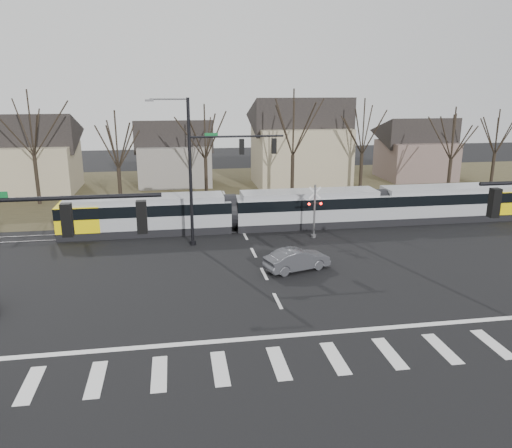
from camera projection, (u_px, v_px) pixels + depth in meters
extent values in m
plane|color=black|center=(286.00, 318.00, 24.34)|extent=(140.00, 140.00, 0.00)
cube|color=#38331E|center=(222.00, 189.00, 54.78)|extent=(140.00, 28.00, 0.01)
cube|color=silver|center=(30.00, 385.00, 18.85)|extent=(0.60, 2.60, 0.01)
cube|color=silver|center=(96.00, 379.00, 19.22)|extent=(0.60, 2.60, 0.01)
cube|color=silver|center=(159.00, 374.00, 19.60)|extent=(0.60, 2.60, 0.01)
cube|color=silver|center=(220.00, 368.00, 19.97)|extent=(0.60, 2.60, 0.01)
cube|color=silver|center=(279.00, 363.00, 20.35)|extent=(0.60, 2.60, 0.01)
cube|color=silver|center=(335.00, 358.00, 20.73)|extent=(0.60, 2.60, 0.01)
cube|color=silver|center=(390.00, 353.00, 21.10)|extent=(0.60, 2.60, 0.01)
cube|color=silver|center=(442.00, 348.00, 21.48)|extent=(0.60, 2.60, 0.01)
cube|color=silver|center=(493.00, 344.00, 21.85)|extent=(0.60, 2.60, 0.01)
cube|color=silver|center=(295.00, 335.00, 22.63)|extent=(28.00, 0.35, 0.01)
cube|color=silver|center=(278.00, 301.00, 26.24)|extent=(0.18, 2.00, 0.01)
cube|color=silver|center=(264.00, 274.00, 30.05)|extent=(0.18, 2.00, 0.01)
cube|color=silver|center=(254.00, 253.00, 33.85)|extent=(0.18, 2.00, 0.01)
cube|color=silver|center=(245.00, 236.00, 37.66)|extent=(0.18, 2.00, 0.01)
cube|color=silver|center=(238.00, 222.00, 41.46)|extent=(0.18, 2.00, 0.01)
cube|color=silver|center=(233.00, 211.00, 45.27)|extent=(0.18, 2.00, 0.01)
cube|color=silver|center=(228.00, 201.00, 49.07)|extent=(0.18, 2.00, 0.01)
cube|color=silver|center=(224.00, 193.00, 52.87)|extent=(0.18, 2.00, 0.01)
cube|color=#59595E|center=(243.00, 232.00, 38.70)|extent=(90.00, 0.12, 0.06)
cube|color=#59595E|center=(241.00, 227.00, 40.03)|extent=(90.00, 0.12, 0.06)
cube|color=gray|center=(146.00, 215.00, 38.03)|extent=(12.83, 2.76, 2.88)
cube|color=black|center=(146.00, 208.00, 37.87)|extent=(12.85, 2.80, 0.84)
cube|color=yellow|center=(80.00, 216.00, 37.25)|extent=(3.16, 2.82, 1.92)
cube|color=gray|center=(309.00, 208.00, 40.03)|extent=(11.84, 2.76, 2.88)
cube|color=black|center=(309.00, 201.00, 39.88)|extent=(11.86, 2.80, 0.84)
cube|color=gray|center=(451.00, 203.00, 41.96)|extent=(12.83, 2.76, 2.88)
cube|color=black|center=(452.00, 196.00, 41.81)|extent=(12.85, 2.80, 0.84)
cube|color=yellow|center=(503.00, 200.00, 42.70)|extent=(3.16, 2.82, 1.92)
imported|color=#3F4045|center=(297.00, 259.00, 30.52)|extent=(3.79, 4.92, 1.35)
cylinder|color=black|center=(54.00, 198.00, 15.24)|extent=(6.50, 0.14, 0.14)
cube|color=black|center=(67.00, 220.00, 15.48)|extent=(0.32, 0.32, 1.05)
sphere|color=#FF0C07|center=(66.00, 210.00, 15.39)|extent=(0.22, 0.22, 0.22)
cube|color=black|center=(142.00, 217.00, 15.84)|extent=(0.32, 0.32, 1.05)
sphere|color=#FF0C07|center=(141.00, 207.00, 15.75)|extent=(0.22, 0.22, 0.22)
cube|color=black|center=(494.00, 203.00, 17.76)|extent=(0.32, 0.32, 1.05)
sphere|color=#FF0C07|center=(496.00, 194.00, 17.67)|extent=(0.22, 0.22, 0.22)
cylinder|color=black|center=(190.00, 174.00, 34.25)|extent=(0.22, 0.22, 10.20)
cylinder|color=black|center=(193.00, 243.00, 35.57)|extent=(0.44, 0.44, 0.30)
cylinder|color=black|center=(237.00, 136.00, 34.09)|extent=(6.50, 0.14, 0.14)
cube|color=#0C5926|center=(211.00, 135.00, 33.78)|extent=(0.90, 0.03, 0.22)
cube|color=black|center=(242.00, 147.00, 34.33)|extent=(0.32, 0.32, 1.05)
sphere|color=#FF0C07|center=(242.00, 142.00, 34.24)|extent=(0.22, 0.22, 0.22)
cube|color=black|center=(274.00, 146.00, 34.68)|extent=(0.32, 0.32, 1.05)
sphere|color=#FF0C07|center=(274.00, 141.00, 34.60)|extent=(0.22, 0.22, 0.22)
cube|color=#59595B|center=(149.00, 100.00, 32.55)|extent=(0.55, 0.22, 0.14)
cylinder|color=#59595B|center=(314.00, 211.00, 36.77)|extent=(0.14, 0.14, 4.00)
cylinder|color=#59595B|center=(314.00, 236.00, 37.27)|extent=(0.36, 0.36, 0.20)
cube|color=silver|center=(315.00, 193.00, 36.39)|extent=(0.95, 0.04, 0.95)
cube|color=silver|center=(315.00, 193.00, 36.39)|extent=(0.95, 0.04, 0.95)
cube|color=black|center=(315.00, 204.00, 36.61)|extent=(1.00, 0.10, 0.12)
sphere|color=#FF0C07|center=(309.00, 204.00, 36.46)|extent=(0.18, 0.18, 0.18)
sphere|color=#FF0C07|center=(321.00, 204.00, 36.60)|extent=(0.18, 0.18, 0.18)
cube|color=gray|center=(32.00, 168.00, 52.88)|extent=(9.00, 8.00, 5.00)
cube|color=slate|center=(175.00, 165.00, 57.20)|extent=(8.00, 7.00, 4.50)
cube|color=gray|center=(300.00, 157.00, 56.27)|extent=(10.00, 8.00, 6.50)
cube|color=brown|center=(415.00, 160.00, 60.79)|extent=(8.00, 7.00, 4.50)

